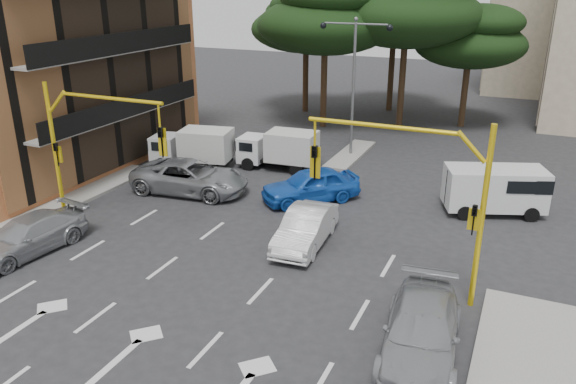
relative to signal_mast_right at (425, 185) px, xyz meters
name	(u,v)px	position (x,y,z in m)	size (l,w,h in m)	color
ground	(210,279)	(-6.80, -1.99, -3.88)	(120.00, 120.00, 0.00)	#28282B
median_strip	(350,154)	(-6.80, 14.01, -3.81)	(1.40, 6.00, 0.15)	gray
pine_left_near	(326,15)	(-10.75, 19.96, 3.72)	(9.15, 9.15, 10.23)	#382616
pine_center	(408,4)	(-5.75, 21.96, 4.41)	(9.98, 9.98, 11.16)	#382616
pine_left_far	(307,20)	(-13.75, 23.96, 3.03)	(8.32, 8.32, 9.30)	#382616
pine_right	(472,36)	(-1.75, 23.96, 2.33)	(7.49, 7.49, 8.37)	#382616
pine_back	(396,10)	(-7.75, 26.96, 3.72)	(9.15, 9.15, 10.23)	#382616
signal_mast_right	(425,185)	(0.00, 0.00, 0.00)	(5.79, 0.37, 6.00)	yellow
signal_mast_left	(86,137)	(-13.61, 0.00, 0.00)	(5.79, 0.37, 6.00)	yellow
street_lamp_center	(354,63)	(-6.80, 14.01, 1.54)	(4.16, 0.36, 7.77)	slate
car_white_hatch	(306,228)	(-4.76, 1.91, -3.16)	(1.52, 4.37, 1.44)	silver
car_blue_compact	(311,185)	(-6.30, 6.33, -3.09)	(1.87, 4.65, 1.58)	blue
car_silver_wagon	(27,236)	(-14.24, -3.01, -3.19)	(1.93, 4.75, 1.38)	#9C9FA3
car_silver_cross_a	(190,177)	(-12.13, 5.01, -3.09)	(2.64, 5.72, 1.59)	gray
car_silver_cross_b	(279,149)	(-10.12, 11.01, -3.07)	(1.93, 4.79, 1.63)	#A9ABB2
car_silver_parked	(421,331)	(0.80, -3.20, -3.15)	(2.07, 5.08, 1.48)	#96999E
van_white	(494,190)	(1.69, 8.31, -2.82)	(1.93, 4.26, 2.13)	silver
box_truck_a	(193,148)	(-14.12, 8.33, -2.78)	(1.89, 4.50, 2.21)	silver
box_truck_b	(278,150)	(-9.72, 10.08, -2.81)	(1.84, 4.38, 2.15)	white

